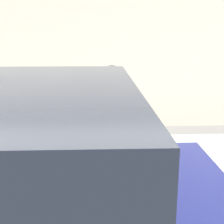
# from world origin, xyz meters

# --- Properties ---
(sidewalk) EXTENTS (24.00, 2.80, 0.12)m
(sidewalk) POSITION_xyz_m (0.00, 2.20, 0.06)
(sidewalk) COLOR #ADAAA3
(sidewalk) RESTS_ON ground_plane
(parking_meter) EXTENTS (0.18, 0.14, 1.58)m
(parking_meter) POSITION_xyz_m (0.60, 1.00, 1.28)
(parking_meter) COLOR #2D2D30
(parking_meter) RESTS_ON sidewalk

